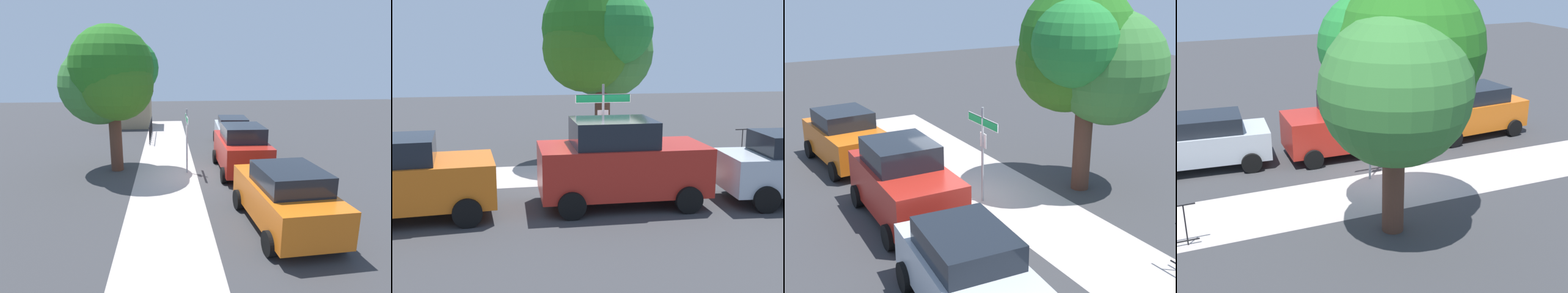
{
  "view_description": "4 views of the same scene",
  "coord_description": "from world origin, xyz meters",
  "views": [
    {
      "loc": [
        -13.19,
        1.23,
        4.56
      ],
      "look_at": [
        0.48,
        0.01,
        1.12
      ],
      "focal_mm": 29.61,
      "sensor_mm": 36.0,
      "label": 1
    },
    {
      "loc": [
        -2.78,
        -13.15,
        3.67
      ],
      "look_at": [
        -0.07,
        0.95,
        0.91
      ],
      "focal_mm": 44.63,
      "sensor_mm": 36.0,
      "label": 2
    },
    {
      "loc": [
        11.95,
        -6.43,
        6.13
      ],
      "look_at": [
        0.32,
        0.3,
        1.7
      ],
      "focal_mm": 46.39,
      "sensor_mm": 36.0,
      "label": 3
    },
    {
      "loc": [
        5.84,
        13.84,
        6.45
      ],
      "look_at": [
        0.43,
        0.97,
        1.27
      ],
      "focal_mm": 47.62,
      "sensor_mm": 36.0,
      "label": 4
    }
  ],
  "objects": [
    {
      "name": "ground_plane",
      "position": [
        0.0,
        0.0,
        0.0
      ],
      "size": [
        60.0,
        60.0,
        0.0
      ],
      "primitive_type": "plane",
      "color": "#38383A"
    },
    {
      "name": "sidewalk_strip",
      "position": [
        2.0,
        1.3,
        0.0
      ],
      "size": [
        24.0,
        2.6,
        0.0
      ],
      "primitive_type": "cube",
      "color": "#B2A5A0",
      "rests_on": "ground_plane"
    },
    {
      "name": "street_sign",
      "position": [
        0.28,
        0.4,
        1.94
      ],
      "size": [
        1.61,
        0.07,
        2.81
      ],
      "color": "#9EA0A5",
      "rests_on": "ground_plane"
    },
    {
      "name": "shade_tree",
      "position": [
        0.8,
        3.52,
        4.09
      ],
      "size": [
        4.06,
        4.25,
        6.2
      ],
      "color": "#503225",
      "rests_on": "ground_plane"
    },
    {
      "name": "car_orange",
      "position": [
        -4.9,
        -2.08,
        0.94
      ],
      "size": [
        4.12,
        2.33,
        1.86
      ],
      "rotation": [
        0.0,
        0.0,
        0.07
      ],
      "color": "orange",
      "rests_on": "ground_plane"
    },
    {
      "name": "car_red",
      "position": [
        0.18,
        -1.96,
        1.05
      ],
      "size": [
        4.08,
        2.18,
        2.12
      ],
      "rotation": [
        0.0,
        0.0,
        -0.02
      ],
      "color": "#B1231A",
      "rests_on": "ground_plane"
    }
  ]
}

